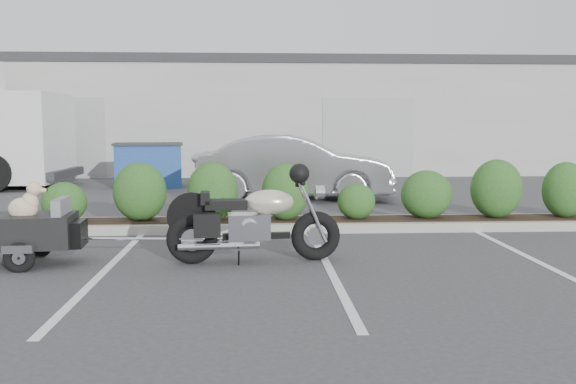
{
  "coord_description": "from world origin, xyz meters",
  "views": [
    {
      "loc": [
        0.31,
        -7.87,
        1.76
      ],
      "look_at": [
        0.79,
        1.06,
        0.75
      ],
      "focal_mm": 38.0,
      "sensor_mm": 36.0,
      "label": 1
    }
  ],
  "objects_px": {
    "motorcycle": "(254,223)",
    "sedan": "(295,167)",
    "pet_trailer": "(31,229)",
    "dumpster": "(149,165)"
  },
  "relations": [
    {
      "from": "motorcycle",
      "to": "sedan",
      "type": "relative_size",
      "value": 0.49
    },
    {
      "from": "pet_trailer",
      "to": "dumpster",
      "type": "height_order",
      "value": "dumpster"
    },
    {
      "from": "pet_trailer",
      "to": "sedan",
      "type": "height_order",
      "value": "sedan"
    },
    {
      "from": "pet_trailer",
      "to": "motorcycle",
      "type": "bearing_deg",
      "value": -4.95
    },
    {
      "from": "dumpster",
      "to": "motorcycle",
      "type": "bearing_deg",
      "value": -80.09
    },
    {
      "from": "sedan",
      "to": "dumpster",
      "type": "height_order",
      "value": "sedan"
    },
    {
      "from": "pet_trailer",
      "to": "sedan",
      "type": "xyz_separation_m",
      "value": [
        3.71,
        6.44,
        0.3
      ]
    },
    {
      "from": "motorcycle",
      "to": "dumpster",
      "type": "relative_size",
      "value": 1.11
    },
    {
      "from": "motorcycle",
      "to": "sedan",
      "type": "height_order",
      "value": "sedan"
    },
    {
      "from": "sedan",
      "to": "dumpster",
      "type": "bearing_deg",
      "value": 59.22
    }
  ]
}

